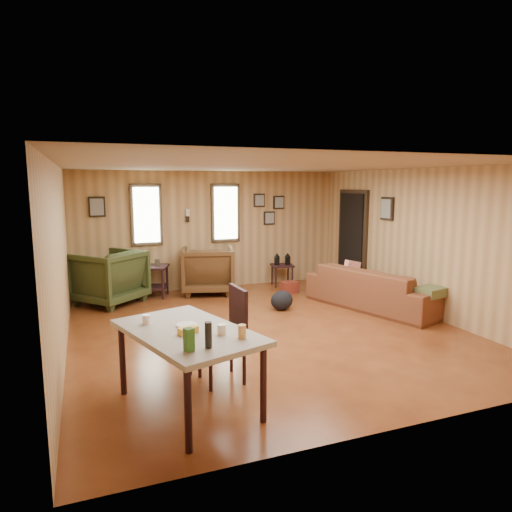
{
  "coord_description": "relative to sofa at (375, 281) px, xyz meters",
  "views": [
    {
      "loc": [
        -2.46,
        -6.06,
        2.15
      ],
      "look_at": [
        0.0,
        0.4,
        1.05
      ],
      "focal_mm": 32.0,
      "sensor_mm": 36.0,
      "label": 1
    }
  ],
  "objects": [
    {
      "name": "dining_table",
      "position": [
        -3.82,
        -2.41,
        0.24
      ],
      "size": [
        1.34,
        1.74,
        1.01
      ],
      "rotation": [
        0.0,
        0.0,
        0.31
      ],
      "color": "#9F9385",
      "rests_on": "ground"
    },
    {
      "name": "recliner_brown",
      "position": [
        -2.43,
        2.1,
        0.04
      ],
      "size": [
        1.2,
        1.16,
        1.02
      ],
      "primitive_type": "imported",
      "rotation": [
        0.0,
        0.0,
        2.87
      ],
      "color": "#4B2F16",
      "rests_on": "ground"
    },
    {
      "name": "dining_chair",
      "position": [
        -3.28,
        -1.93,
        0.11
      ],
      "size": [
        0.5,
        0.5,
        1.04
      ],
      "rotation": [
        0.0,
        0.0,
        0.06
      ],
      "color": "#323A1A",
      "rests_on": "ground"
    },
    {
      "name": "cooler",
      "position": [
        -0.93,
        1.52,
        -0.36
      ],
      "size": [
        0.34,
        0.26,
        0.23
      ],
      "rotation": [
        0.0,
        0.0,
        0.12
      ],
      "color": "maroon",
      "rests_on": "ground"
    },
    {
      "name": "side_table",
      "position": [
        -0.81,
        2.14,
        0.01
      ],
      "size": [
        0.51,
        0.51,
        0.71
      ],
      "rotation": [
        0.0,
        0.0,
        -0.18
      ],
      "color": "black",
      "rests_on": "ground"
    },
    {
      "name": "sofa_pillows",
      "position": [
        0.1,
        -0.3,
        0.04
      ],
      "size": [
        0.86,
        1.91,
        0.39
      ],
      "rotation": [
        0.0,
        0.0,
        0.24
      ],
      "color": "#555C33",
      "rests_on": "sofa"
    },
    {
      "name": "sofa",
      "position": [
        0.0,
        0.0,
        0.0
      ],
      "size": [
        1.42,
        2.53,
        0.95
      ],
      "primitive_type": "imported",
      "rotation": [
        0.0,
        0.0,
        1.88
      ],
      "color": "brown",
      "rests_on": "ground"
    },
    {
      "name": "room",
      "position": [
        -2.06,
        -0.17,
        0.73
      ],
      "size": [
        5.54,
        6.04,
        2.44
      ],
      "color": "brown",
      "rests_on": "ground"
    },
    {
      "name": "recliner_green",
      "position": [
        -4.32,
        1.94,
        0.06
      ],
      "size": [
        1.43,
        1.42,
        1.07
      ],
      "primitive_type": "imported",
      "rotation": [
        0.0,
        0.0,
        -2.42
      ],
      "color": "#323A1A",
      "rests_on": "ground"
    },
    {
      "name": "backpack",
      "position": [
        -1.58,
        0.43,
        -0.3
      ],
      "size": [
        0.48,
        0.43,
        0.34
      ],
      "rotation": [
        0.0,
        0.0,
        -0.41
      ],
      "color": "black",
      "rests_on": "ground"
    },
    {
      "name": "end_table",
      "position": [
        -3.51,
        2.17,
        -0.06
      ],
      "size": [
        0.73,
        0.7,
        0.74
      ],
      "rotation": [
        0.0,
        0.0,
        -0.36
      ],
      "color": "black",
      "rests_on": "ground"
    }
  ]
}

